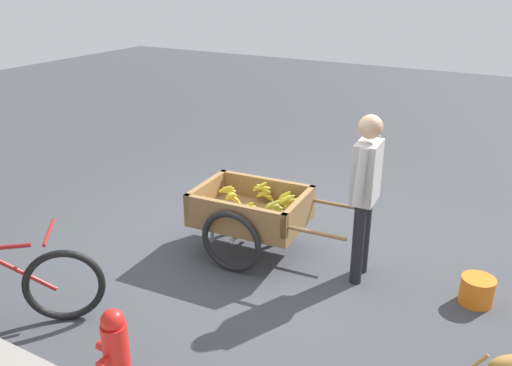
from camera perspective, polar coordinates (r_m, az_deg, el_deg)
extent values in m
plane|color=#3D3F44|center=(5.67, 0.34, -6.93)|extent=(24.00, 24.00, 0.00)
cube|color=olive|center=(5.42, -0.54, -3.63)|extent=(1.15, 0.87, 0.10)
cube|color=olive|center=(5.57, -5.35, -1.04)|extent=(0.11, 0.80, 0.24)
cube|color=olive|center=(5.16, 4.66, -2.99)|extent=(0.11, 0.80, 0.24)
cube|color=olive|center=(5.05, -2.40, -3.51)|extent=(1.10, 0.13, 0.24)
cube|color=olive|center=(5.65, 1.11, -0.61)|extent=(1.10, 0.13, 0.24)
torus|color=black|center=(5.10, -2.72, -6.35)|extent=(0.64, 0.10, 0.64)
torus|color=black|center=(5.81, 1.38, -2.65)|extent=(0.64, 0.10, 0.64)
cylinder|color=#9E9EA8|center=(5.45, -0.54, -4.39)|extent=(0.10, 0.88, 0.04)
cylinder|color=olive|center=(4.79, 6.58, -5.40)|extent=(0.55, 0.07, 0.04)
cylinder|color=olive|center=(5.37, 9.00, -2.37)|extent=(0.55, 0.07, 0.04)
cylinder|color=#9E9EA8|center=(5.72, -4.78, -4.77)|extent=(0.04, 0.04, 0.35)
ellipsoid|color=gold|center=(5.42, 4.24, -2.44)|extent=(0.18, 0.10, 0.14)
ellipsoid|color=gold|center=(5.42, 4.02, -2.32)|extent=(0.19, 0.09, 0.05)
ellipsoid|color=gold|center=(5.42, 3.74, -2.20)|extent=(0.17, 0.10, 0.16)
ellipsoid|color=gold|center=(5.25, -0.90, -3.39)|extent=(0.18, 0.09, 0.15)
ellipsoid|color=gold|center=(5.25, -1.15, -3.27)|extent=(0.19, 0.10, 0.05)
ellipsoid|color=gold|center=(5.25, -1.35, -3.16)|extent=(0.19, 0.07, 0.13)
ellipsoid|color=gold|center=(5.09, 2.30, -2.78)|extent=(0.18, 0.10, 0.14)
ellipsoid|color=gold|center=(5.08, 2.15, -2.68)|extent=(0.19, 0.09, 0.10)
ellipsoid|color=gold|center=(5.07, 2.02, -2.58)|extent=(0.18, 0.06, 0.05)
ellipsoid|color=gold|center=(5.07, 1.87, -2.48)|extent=(0.19, 0.09, 0.10)
ellipsoid|color=gold|center=(5.06, 1.74, -2.38)|extent=(0.18, 0.12, 0.14)
ellipsoid|color=gold|center=(5.59, 1.24, -1.42)|extent=(0.17, 0.08, 0.15)
ellipsoid|color=gold|center=(5.59, 0.99, -1.30)|extent=(0.19, 0.09, 0.05)
ellipsoid|color=gold|center=(5.59, 0.80, -1.20)|extent=(0.18, 0.09, 0.13)
ellipsoid|color=gold|center=(5.49, 3.66, -1.75)|extent=(0.17, 0.08, 0.15)
ellipsoid|color=gold|center=(5.49, 3.51, -1.65)|extent=(0.19, 0.06, 0.11)
ellipsoid|color=gold|center=(5.48, 3.37, -1.56)|extent=(0.19, 0.10, 0.05)
ellipsoid|color=gold|center=(5.48, 3.24, -1.46)|extent=(0.19, 0.10, 0.10)
ellipsoid|color=gold|center=(5.47, 3.08, -1.37)|extent=(0.17, 0.06, 0.15)
ellipsoid|color=gold|center=(5.32, -0.42, -2.92)|extent=(0.18, 0.07, 0.14)
ellipsoid|color=gold|center=(5.31, -0.56, -2.83)|extent=(0.19, 0.11, 0.09)
ellipsoid|color=gold|center=(5.31, -0.68, -2.74)|extent=(0.19, 0.09, 0.04)
ellipsoid|color=gold|center=(5.30, -0.81, -2.64)|extent=(0.19, 0.05, 0.10)
ellipsoid|color=gold|center=(5.30, -0.97, -2.54)|extent=(0.18, 0.05, 0.15)
ellipsoid|color=gold|center=(5.31, 3.95, -2.39)|extent=(0.18, 0.06, 0.15)
ellipsoid|color=gold|center=(5.30, 3.79, -2.29)|extent=(0.19, 0.06, 0.09)
ellipsoid|color=gold|center=(5.30, 3.61, -2.18)|extent=(0.19, 0.06, 0.08)
ellipsoid|color=gold|center=(5.30, 3.46, -2.08)|extent=(0.18, 0.07, 0.13)
ellipsoid|color=gold|center=(5.54, -2.84, -1.04)|extent=(0.18, 0.12, 0.13)
ellipsoid|color=gold|center=(5.54, -2.93, -0.95)|extent=(0.19, 0.08, 0.10)
ellipsoid|color=gold|center=(5.53, -3.08, -0.86)|extent=(0.19, 0.12, 0.05)
ellipsoid|color=gold|center=(5.53, -3.22, -0.76)|extent=(0.19, 0.10, 0.10)
ellipsoid|color=gold|center=(5.53, -3.33, -0.67)|extent=(0.18, 0.06, 0.13)
ellipsoid|color=gold|center=(5.21, 3.92, -2.16)|extent=(0.18, 0.07, 0.14)
ellipsoid|color=gold|center=(5.20, 3.81, -2.07)|extent=(0.18, 0.06, 0.11)
ellipsoid|color=gold|center=(5.20, 3.66, -1.97)|extent=(0.18, 0.07, 0.05)
ellipsoid|color=gold|center=(5.19, 3.51, -1.87)|extent=(0.19, 0.09, 0.10)
ellipsoid|color=gold|center=(5.18, 3.39, -1.78)|extent=(0.18, 0.11, 0.14)
ellipsoid|color=gold|center=(5.30, -2.32, -1.72)|extent=(0.18, 0.05, 0.13)
ellipsoid|color=gold|center=(5.30, -2.56, -1.61)|extent=(0.19, 0.10, 0.05)
ellipsoid|color=gold|center=(5.30, -2.78, -1.49)|extent=(0.18, 0.08, 0.14)
ellipsoid|color=gold|center=(5.31, 3.60, -2.11)|extent=(0.17, 0.09, 0.15)
ellipsoid|color=gold|center=(5.31, 3.43, -2.00)|extent=(0.19, 0.10, 0.08)
ellipsoid|color=gold|center=(5.31, 3.24, -1.90)|extent=(0.19, 0.08, 0.09)
ellipsoid|color=gold|center=(5.30, 3.05, -1.79)|extent=(0.18, 0.08, 0.16)
ellipsoid|color=gold|center=(5.53, 0.84, -0.64)|extent=(0.19, 0.07, 0.12)
ellipsoid|color=gold|center=(5.52, 0.65, -0.53)|extent=(0.19, 0.12, 0.05)
ellipsoid|color=gold|center=(5.52, 0.40, -0.42)|extent=(0.17, 0.10, 0.15)
ellipsoid|color=gold|center=(5.08, 2.32, -4.08)|extent=(0.17, 0.10, 0.15)
ellipsoid|color=gold|center=(5.08, 2.12, -3.97)|extent=(0.19, 0.10, 0.09)
ellipsoid|color=gold|center=(5.08, 1.94, -3.87)|extent=(0.19, 0.11, 0.07)
ellipsoid|color=gold|center=(5.07, 1.72, -3.75)|extent=(0.17, 0.07, 0.16)
ellipsoid|color=gold|center=(5.33, -5.17, -2.14)|extent=(0.18, 0.09, 0.15)
ellipsoid|color=gold|center=(5.33, -5.41, -2.02)|extent=(0.18, 0.06, 0.05)
ellipsoid|color=gold|center=(5.33, -5.63, -1.91)|extent=(0.18, 0.05, 0.13)
cylinder|color=black|center=(4.98, 10.95, -6.56)|extent=(0.11, 0.11, 0.79)
cylinder|color=black|center=(5.17, 11.60, -5.50)|extent=(0.11, 0.11, 0.79)
cube|color=#B7B2AD|center=(4.80, 11.87, 1.14)|extent=(0.22, 0.35, 0.56)
sphere|color=tan|center=(4.67, 12.26, 5.94)|extent=(0.21, 0.21, 0.21)
cylinder|color=#B7B2AD|center=(4.59, 11.21, 0.60)|extent=(0.08, 0.18, 0.51)
cylinder|color=#B7B2AD|center=(4.99, 12.53, 2.25)|extent=(0.08, 0.11, 0.51)
torus|color=black|center=(4.70, -19.99, -10.37)|extent=(0.54, 0.47, 0.66)
cylinder|color=maroon|center=(4.68, -24.17, -8.68)|extent=(0.43, 0.37, 0.43)
cylinder|color=maroon|center=(4.47, -21.45, -4.94)|extent=(0.32, 0.37, 0.03)
cylinder|color=#AD7A38|center=(4.02, 23.04, -17.29)|extent=(0.11, 0.07, 0.12)
cylinder|color=red|center=(3.91, -14.75, -17.87)|extent=(0.18, 0.18, 0.55)
sphere|color=red|center=(3.73, -15.23, -14.13)|extent=(0.16, 0.16, 0.16)
cylinder|color=red|center=(3.95, -16.04, -16.65)|extent=(0.10, 0.07, 0.07)
cylinder|color=red|center=(3.82, -16.01, -18.07)|extent=(0.07, 0.10, 0.07)
cylinder|color=orange|center=(5.12, 22.76, -10.65)|extent=(0.29, 0.29, 0.25)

